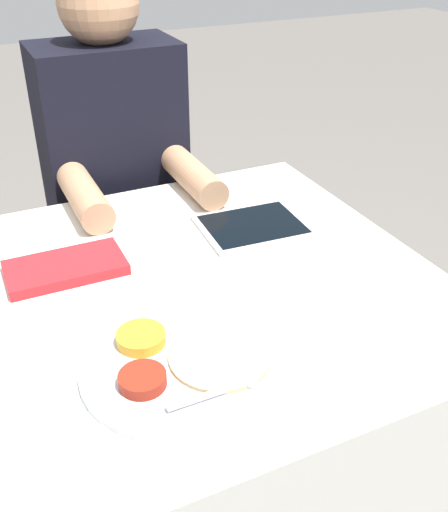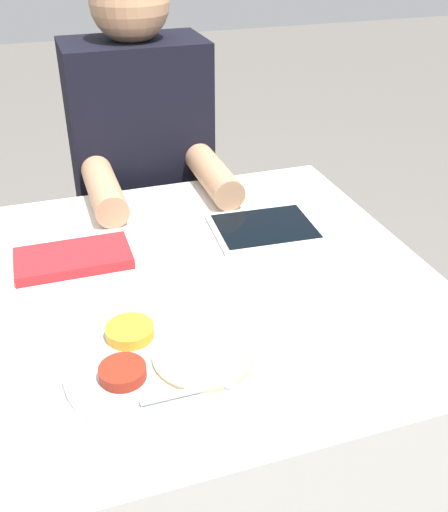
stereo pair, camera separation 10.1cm
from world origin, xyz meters
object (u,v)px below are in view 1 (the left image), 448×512
person_diner (121,226)px  drinking_glass (9,367)px  tablet_device (253,226)px  thali_tray (182,363)px  red_notebook (66,268)px

person_diner → drinking_glass: size_ratio=13.65×
tablet_device → drinking_glass: 0.59m
thali_tray → red_notebook: 0.34m
red_notebook → tablet_device: bearing=1.0°
thali_tray → drinking_glass: drinking_glass is taller
person_diner → red_notebook: bearing=-116.6°
person_diner → drinking_glass: bearing=-116.2°
drinking_glass → red_notebook: bearing=64.5°
red_notebook → drinking_glass: bearing=-115.5°
red_notebook → drinking_glass: 0.31m
red_notebook → person_diner: (0.22, 0.44, -0.18)m
red_notebook → tablet_device: size_ratio=0.94×
thali_tray → red_notebook: bearing=106.4°
drinking_glass → thali_tray: bearing=-12.7°
thali_tray → person_diner: person_diner is taller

